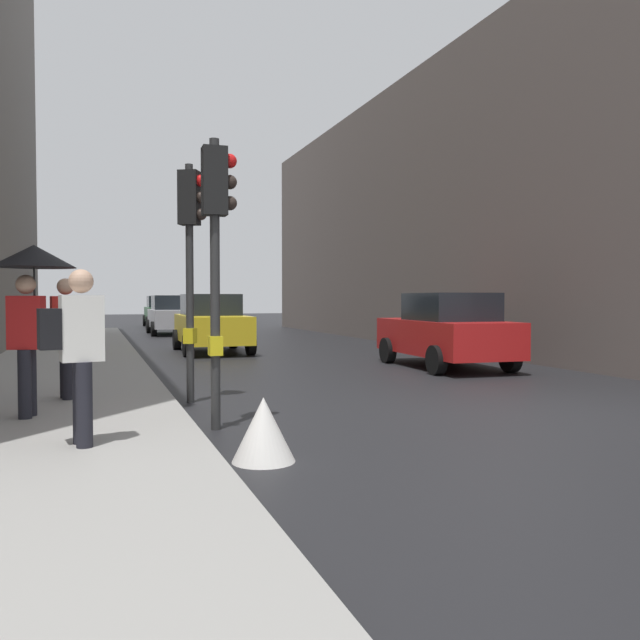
{
  "coord_description": "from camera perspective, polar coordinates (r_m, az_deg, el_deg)",
  "views": [
    {
      "loc": [
        -5.7,
        -7.99,
        1.64
      ],
      "look_at": [
        0.13,
        8.71,
        1.04
      ],
      "focal_mm": 36.56,
      "sensor_mm": 36.0,
      "label": 1
    }
  ],
  "objects": [
    {
      "name": "car_yellow_taxi",
      "position": [
        20.0,
        -9.47,
        -0.28
      ],
      "size": [
        2.07,
        4.22,
        1.76
      ],
      "color": "yellow",
      "rests_on": "ground"
    },
    {
      "name": "traffic_light_near_left",
      "position": [
        8.22,
        -9.03,
        7.8
      ],
      "size": [
        0.43,
        0.24,
        3.6
      ],
      "color": "#2D2D2D",
      "rests_on": "ground"
    },
    {
      "name": "car_red_sedan",
      "position": [
        15.6,
        10.99,
        -0.91
      ],
      "size": [
        2.18,
        4.28,
        1.76
      ],
      "color": "red",
      "rests_on": "ground"
    },
    {
      "name": "pedestrian_with_umbrella",
      "position": [
        8.81,
        -23.93,
        3.06
      ],
      "size": [
        1.0,
        1.0,
        2.14
      ],
      "color": "black",
      "rests_on": "sidewalk_kerb"
    },
    {
      "name": "sidewalk_kerb",
      "position": [
        14.09,
        -21.63,
        -4.56
      ],
      "size": [
        3.46,
        40.0,
        0.16
      ],
      "primitive_type": "cube",
      "color": "gray",
      "rests_on": "ground"
    },
    {
      "name": "building_facade_right",
      "position": [
        27.25,
        17.73,
        8.22
      ],
      "size": [
        12.0,
        28.75,
        9.34
      ],
      "primitive_type": "cube",
      "color": "#5B514C",
      "rests_on": "ground"
    },
    {
      "name": "car_green_estate",
      "position": [
        38.09,
        -13.62,
        0.73
      ],
      "size": [
        2.06,
        4.22,
        1.76
      ],
      "color": "#2D6038",
      "rests_on": "ground"
    },
    {
      "name": "pedestrian_with_black_backpack",
      "position": [
        6.93,
        -20.5,
        -2.16
      ],
      "size": [
        0.64,
        0.39,
        1.77
      ],
      "color": "black",
      "rests_on": "sidewalk_kerb"
    },
    {
      "name": "ground_plane",
      "position": [
        9.95,
        16.15,
        -7.64
      ],
      "size": [
        120.0,
        120.0,
        0.0
      ],
      "primitive_type": "plane",
      "color": "black"
    },
    {
      "name": "pedestrian_in_red_jacket",
      "position": [
        10.26,
        -21.35,
        -1.05
      ],
      "size": [
        0.44,
        0.36,
        1.77
      ],
      "color": "black",
      "rests_on": "sidewalk_kerb"
    },
    {
      "name": "traffic_light_near_right",
      "position": [
        10.4,
        -11.23,
        6.99
      ],
      "size": [
        0.45,
        0.36,
        3.72
      ],
      "color": "#2D2D2D",
      "rests_on": "ground"
    },
    {
      "name": "warning_sign_triangle",
      "position": [
        6.63,
        -4.97,
        -9.52
      ],
      "size": [
        0.64,
        0.64,
        0.65
      ],
      "primitive_type": "cone",
      "color": "silver",
      "rests_on": "ground"
    },
    {
      "name": "car_silver_hatchback",
      "position": [
        30.15,
        -12.87,
        0.44
      ],
      "size": [
        2.03,
        4.21,
        1.76
      ],
      "color": "#BCBCC1",
      "rests_on": "ground"
    }
  ]
}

